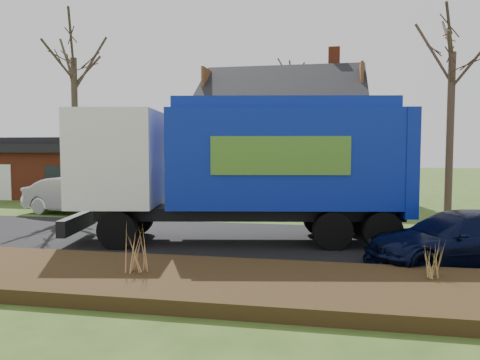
# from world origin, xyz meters

# --- Properties ---
(ground) EXTENTS (120.00, 120.00, 0.00)m
(ground) POSITION_xyz_m (0.00, 0.00, 0.00)
(ground) COLOR #304918
(ground) RESTS_ON ground
(road) EXTENTS (80.00, 7.00, 0.02)m
(road) POSITION_xyz_m (0.00, 0.00, 0.01)
(road) COLOR black
(road) RESTS_ON ground
(mulch_verge) EXTENTS (80.00, 3.50, 0.30)m
(mulch_verge) POSITION_xyz_m (0.00, -5.30, 0.15)
(mulch_verge) COLOR black
(mulch_verge) RESTS_ON ground
(main_house) EXTENTS (12.95, 8.95, 9.26)m
(main_house) POSITION_xyz_m (1.49, 13.91, 4.03)
(main_house) COLOR #BEB499
(main_house) RESTS_ON ground
(ranch_house) EXTENTS (9.80, 8.20, 3.70)m
(ranch_house) POSITION_xyz_m (-12.00, 13.00, 1.81)
(ranch_house) COLOR maroon
(ranch_house) RESTS_ON ground
(garbage_truck) EXTENTS (11.14, 4.74, 4.63)m
(garbage_truck) POSITION_xyz_m (2.22, -0.09, 2.67)
(garbage_truck) COLOR black
(garbage_truck) RESTS_ON ground
(silver_sedan) EXTENTS (5.44, 2.63, 1.72)m
(silver_sedan) POSITION_xyz_m (-6.61, 4.75, 0.86)
(silver_sedan) COLOR #B7B9BF
(silver_sedan) RESTS_ON ground
(navy_wagon) EXTENTS (5.35, 3.72, 1.44)m
(navy_wagon) POSITION_xyz_m (8.16, -2.17, 0.72)
(navy_wagon) COLOR black
(navy_wagon) RESTS_ON ground
(tree_front_west) EXTENTS (3.63, 3.63, 10.79)m
(tree_front_west) POSITION_xyz_m (-8.38, 7.61, 8.89)
(tree_front_west) COLOR #403626
(tree_front_west) RESTS_ON ground
(tree_front_east) EXTENTS (3.92, 3.92, 10.88)m
(tree_front_east) POSITION_xyz_m (10.48, 8.97, 8.84)
(tree_front_east) COLOR #453329
(tree_front_east) RESTS_ON ground
(tree_back) EXTENTS (3.44, 3.44, 10.89)m
(tree_back) POSITION_xyz_m (1.97, 21.78, 9.08)
(tree_back) COLOR #3E3625
(tree_back) RESTS_ON ground
(grass_clump_mid) EXTENTS (0.37, 0.30, 1.03)m
(grass_clump_mid) POSITION_xyz_m (0.61, -5.42, 0.82)
(grass_clump_mid) COLOR tan
(grass_clump_mid) RESTS_ON mulch_verge
(grass_clump_east) EXTENTS (0.33, 0.27, 0.82)m
(grass_clump_east) POSITION_xyz_m (7.11, -4.50, 0.71)
(grass_clump_east) COLOR #A18547
(grass_clump_east) RESTS_ON mulch_verge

